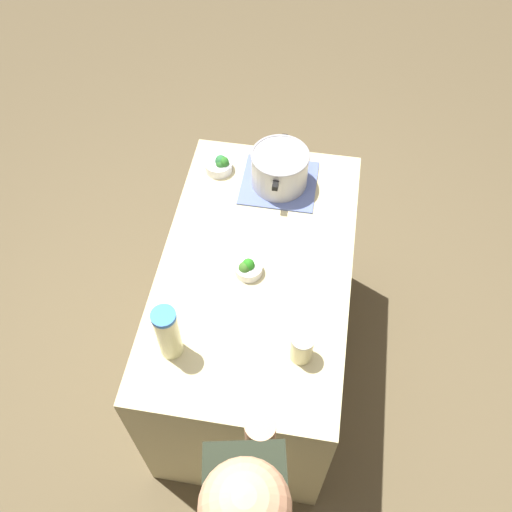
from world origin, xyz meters
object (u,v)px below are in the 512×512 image
at_px(broccoli_bowl_front, 220,165).
at_px(mason_jar, 302,347).
at_px(lemonade_pitcher, 168,333).
at_px(broccoli_bowl_center, 248,268).
at_px(cooking_pot, 280,168).

bearing_deg(broccoli_bowl_front, mason_jar, 28.74).
height_order(lemonade_pitcher, broccoli_bowl_front, lemonade_pitcher).
height_order(lemonade_pitcher, mason_jar, lemonade_pitcher).
distance_m(mason_jar, broccoli_bowl_center, 0.42).
xyz_separation_m(lemonade_pitcher, mason_jar, (-0.05, 0.47, -0.06)).
bearing_deg(mason_jar, lemonade_pitcher, -83.47).
bearing_deg(lemonade_pitcher, broccoli_bowl_center, 150.54).
distance_m(lemonade_pitcher, mason_jar, 0.47).
distance_m(cooking_pot, lemonade_pitcher, 0.92).
bearing_deg(broccoli_bowl_center, cooking_pot, 173.59).
relative_size(lemonade_pitcher, mason_jar, 1.92).
xyz_separation_m(broccoli_bowl_front, broccoli_bowl_center, (0.54, 0.22, -0.00)).
bearing_deg(broccoli_bowl_front, cooking_pot, 81.95).
relative_size(lemonade_pitcher, broccoli_bowl_front, 2.05).
bearing_deg(cooking_pot, broccoli_bowl_front, -98.05).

